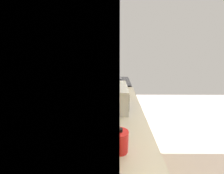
# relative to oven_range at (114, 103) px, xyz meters

# --- Properties ---
(wall_back) EXTENTS (4.15, 0.12, 2.62)m
(wall_back) POSITION_rel_oven_range_xyz_m (-1.50, 0.37, 0.83)
(wall_back) COLOR #EBD488
(wall_back) RESTS_ON ground_plane
(upper_cabinets) EXTENTS (1.99, 0.30, 0.64)m
(upper_cabinets) POSITION_rel_oven_range_xyz_m (-1.92, 0.16, 1.33)
(upper_cabinets) COLOR tan
(oven_range) EXTENTS (0.66, 0.64, 1.10)m
(oven_range) POSITION_rel_oven_range_xyz_m (0.00, 0.00, 0.00)
(oven_range) COLOR black
(oven_range) RESTS_ON ground_plane
(microwave) EXTENTS (0.45, 0.35, 0.26)m
(microwave) POSITION_rel_oven_range_xyz_m (-1.11, 0.02, 0.58)
(microwave) COLOR #B7BABF
(microwave) RESTS_ON counter_run
(bowl) EXTENTS (0.14, 0.14, 0.06)m
(bowl) POSITION_rel_oven_range_xyz_m (-0.58, -0.04, 0.48)
(bowl) COLOR silver
(bowl) RESTS_ON counter_run
(kettle) EXTENTS (0.16, 0.11, 0.18)m
(kettle) POSITION_rel_oven_range_xyz_m (-1.81, -0.04, 0.53)
(kettle) COLOR red
(kettle) RESTS_ON counter_run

